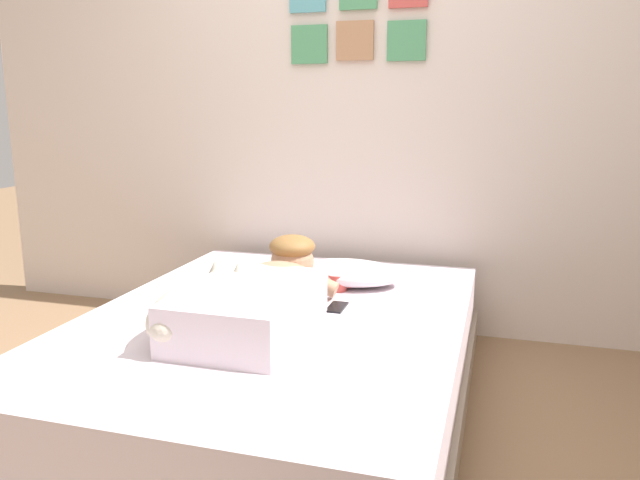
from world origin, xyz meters
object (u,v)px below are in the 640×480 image
(pillow, at_px, (348,272))
(coffee_cup, at_px, (337,282))
(cell_phone, at_px, (337,307))
(person_lying, at_px, (262,295))
(bed, at_px, (275,363))
(dog, at_px, (198,308))

(pillow, xyz_separation_m, coffee_cup, (-0.02, -0.12, -0.02))
(pillow, distance_m, coffee_cup, 0.12)
(cell_phone, bearing_deg, pillow, 96.88)
(person_lying, distance_m, coffee_cup, 0.52)
(person_lying, relative_size, coffee_cup, 7.36)
(bed, xyz_separation_m, dog, (-0.19, -0.29, 0.31))
(bed, relative_size, person_lying, 2.19)
(bed, distance_m, cell_phone, 0.34)
(pillow, height_order, cell_phone, pillow)
(pillow, relative_size, cell_phone, 3.71)
(pillow, distance_m, dog, 0.88)
(person_lying, relative_size, cell_phone, 6.57)
(coffee_cup, bearing_deg, bed, -110.90)
(pillow, bearing_deg, coffee_cup, -99.79)
(pillow, xyz_separation_m, person_lying, (-0.19, -0.60, 0.05))
(bed, height_order, coffee_cup, coffee_cup)
(pillow, bearing_deg, bed, -108.53)
(bed, relative_size, cell_phone, 14.41)
(person_lying, distance_m, dog, 0.26)
(pillow, height_order, person_lying, person_lying)
(coffee_cup, xyz_separation_m, cell_phone, (0.06, -0.25, -0.03))
(pillow, height_order, coffee_cup, pillow)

